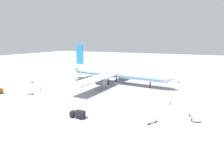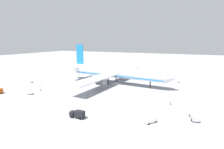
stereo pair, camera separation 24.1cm
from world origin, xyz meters
name	(u,v)px [view 1 (the left image)]	position (x,y,z in m)	size (l,w,h in m)	color
ground_plane	(117,84)	(0.00, 0.00, 0.00)	(600.00, 600.00, 0.00)	gray
airliner	(115,72)	(-1.26, 0.07, 7.48)	(77.98, 77.59, 25.47)	silver
service_truck_1	(78,114)	(8.38, -54.65, 1.54)	(5.79, 2.49, 2.88)	black
service_truck_2	(194,116)	(47.18, -37.45, 1.31)	(3.57, 6.83, 2.35)	white
service_van	(151,120)	(33.50, -47.17, 1.03)	(4.17, 4.83, 1.97)	white
baggage_cart_0	(179,81)	(36.94, 21.55, 0.81)	(2.16, 3.31, 1.48)	#26598C
baggage_cart_1	(31,82)	(-53.71, -21.92, 0.65)	(3.18, 2.20, 1.17)	#595B60
baggage_cart_2	(31,93)	(-31.57, -41.42, 0.69)	(2.96, 2.52, 1.24)	#595B60
ground_worker_0	(40,89)	(-32.78, -33.91, 0.91)	(0.57, 0.57, 1.78)	black
ground_worker_1	(42,82)	(-44.98, -21.12, 0.88)	(0.41, 0.41, 1.73)	navy
ground_worker_2	(171,103)	(37.52, -25.97, 0.89)	(0.47, 0.47, 1.75)	#3F3F47
traffic_cone_0	(41,87)	(-36.98, -29.08, 0.28)	(0.36, 0.36, 0.55)	orange
traffic_cone_1	(104,72)	(-26.72, 32.82, 0.28)	(0.36, 0.36, 0.55)	orange
traffic_cone_2	(183,94)	(41.64, -7.90, 0.28)	(0.36, 0.36, 0.55)	orange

